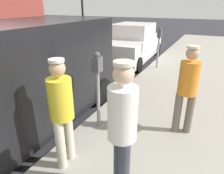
{
  "coord_description": "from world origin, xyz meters",
  "views": [
    {
      "loc": [
        3.15,
        -2.03,
        2.44
      ],
      "look_at": [
        1.65,
        0.99,
        1.05
      ],
      "focal_mm": 32.08,
      "sensor_mm": 36.0,
      "label": 1
    }
  ],
  "objects_px": {
    "pedestrian_in_yellow": "(62,108)",
    "parked_sedan_ahead": "(132,44)",
    "parking_meter_near": "(98,78)",
    "pedestrian_in_orange": "(188,86)",
    "pedestrian_in_white": "(122,125)",
    "parking_meter_far": "(159,41)"
  },
  "relations": [
    {
      "from": "pedestrian_in_yellow",
      "to": "parked_sedan_ahead",
      "type": "xyz_separation_m",
      "value": [
        -1.59,
        6.86,
        -0.35
      ]
    },
    {
      "from": "parking_meter_near",
      "to": "pedestrian_in_orange",
      "type": "distance_m",
      "value": 1.63
    },
    {
      "from": "pedestrian_in_white",
      "to": "parked_sedan_ahead",
      "type": "xyz_separation_m",
      "value": [
        -2.57,
        6.97,
        -0.42
      ]
    },
    {
      "from": "parking_meter_near",
      "to": "pedestrian_in_orange",
      "type": "bearing_deg",
      "value": 19.04
    },
    {
      "from": "parking_meter_near",
      "to": "parking_meter_far",
      "type": "bearing_deg",
      "value": 90.0
    },
    {
      "from": "parking_meter_near",
      "to": "pedestrian_in_white",
      "type": "xyz_separation_m",
      "value": [
        1.04,
        -1.23,
        -0.01
      ]
    },
    {
      "from": "pedestrian_in_white",
      "to": "parking_meter_near",
      "type": "bearing_deg",
      "value": 130.28
    },
    {
      "from": "parking_meter_near",
      "to": "pedestrian_in_yellow",
      "type": "distance_m",
      "value": 1.12
    },
    {
      "from": "parking_meter_far",
      "to": "pedestrian_in_orange",
      "type": "height_order",
      "value": "pedestrian_in_orange"
    },
    {
      "from": "parking_meter_far",
      "to": "parked_sedan_ahead",
      "type": "distance_m",
      "value": 1.98
    },
    {
      "from": "parking_meter_near",
      "to": "pedestrian_in_white",
      "type": "height_order",
      "value": "pedestrian_in_white"
    },
    {
      "from": "parking_meter_near",
      "to": "parking_meter_far",
      "type": "xyz_separation_m",
      "value": [
        0.0,
        4.57,
        0.0
      ]
    },
    {
      "from": "pedestrian_in_yellow",
      "to": "parking_meter_far",
      "type": "bearing_deg",
      "value": 90.62
    },
    {
      "from": "pedestrian_in_orange",
      "to": "pedestrian_in_white",
      "type": "bearing_deg",
      "value": -105.84
    },
    {
      "from": "parking_meter_near",
      "to": "parked_sedan_ahead",
      "type": "relative_size",
      "value": 0.34
    },
    {
      "from": "parking_meter_near",
      "to": "pedestrian_in_yellow",
      "type": "height_order",
      "value": "pedestrian_in_yellow"
    },
    {
      "from": "parking_meter_far",
      "to": "parked_sedan_ahead",
      "type": "xyz_separation_m",
      "value": [
        -1.53,
        1.17,
        -0.43
      ]
    },
    {
      "from": "pedestrian_in_orange",
      "to": "parking_meter_near",
      "type": "bearing_deg",
      "value": -160.96
    },
    {
      "from": "parking_meter_near",
      "to": "pedestrian_in_orange",
      "type": "xyz_separation_m",
      "value": [
        1.54,
        0.53,
        -0.08
      ]
    },
    {
      "from": "pedestrian_in_white",
      "to": "parked_sedan_ahead",
      "type": "height_order",
      "value": "pedestrian_in_white"
    },
    {
      "from": "parking_meter_far",
      "to": "parked_sedan_ahead",
      "type": "relative_size",
      "value": 0.34
    },
    {
      "from": "pedestrian_in_orange",
      "to": "pedestrian_in_yellow",
      "type": "bearing_deg",
      "value": -131.9
    }
  ]
}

